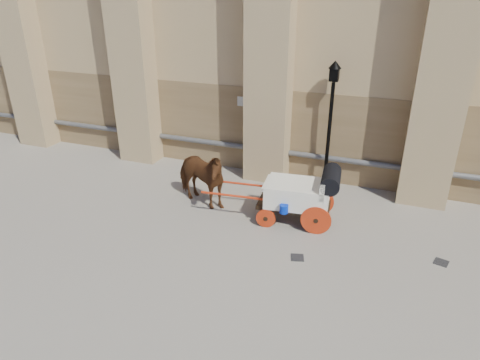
% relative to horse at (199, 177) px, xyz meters
% --- Properties ---
extents(ground, '(90.00, 90.00, 0.00)m').
position_rel_horse_xyz_m(ground, '(2.28, -0.98, -0.91)').
color(ground, slate).
rests_on(ground, ground).
extents(horse, '(2.35, 1.65, 1.81)m').
position_rel_horse_xyz_m(horse, '(0.00, 0.00, 0.00)').
color(horse, brown).
rests_on(horse, ground).
extents(carriage, '(3.88, 1.47, 1.66)m').
position_rel_horse_xyz_m(carriage, '(3.11, 0.07, -0.01)').
color(carriage, black).
rests_on(carriage, ground).
extents(street_lamp, '(0.38, 0.38, 4.09)m').
position_rel_horse_xyz_m(street_lamp, '(3.30, 2.62, 1.28)').
color(street_lamp, black).
rests_on(street_lamp, ground).
extents(drain_grate_near, '(0.40, 0.40, 0.01)m').
position_rel_horse_xyz_m(drain_grate_near, '(3.46, -1.70, -0.90)').
color(drain_grate_near, black).
rests_on(drain_grate_near, ground).
extents(drain_grate_far, '(0.40, 0.40, 0.01)m').
position_rel_horse_xyz_m(drain_grate_far, '(6.77, -0.65, -0.90)').
color(drain_grate_far, black).
rests_on(drain_grate_far, ground).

